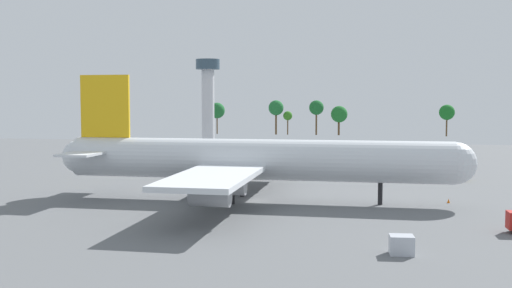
% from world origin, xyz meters
% --- Properties ---
extents(ground_plane, '(260.87, 260.87, 0.00)m').
position_xyz_m(ground_plane, '(0.00, 0.00, 0.00)').
color(ground_plane, slate).
extents(cargo_airplane, '(65.22, 54.46, 19.78)m').
position_xyz_m(cargo_airplane, '(-0.26, 0.00, 6.38)').
color(cargo_airplane, silver).
rests_on(cargo_airplane, ground_plane).
extents(cargo_loader, '(4.61, 4.89, 2.23)m').
position_xyz_m(cargo_loader, '(33.87, 31.25, 1.06)').
color(cargo_loader, silver).
rests_on(cargo_loader, ground_plane).
extents(cargo_container_fore, '(2.57, 2.19, 1.97)m').
position_xyz_m(cargo_container_fore, '(20.68, -29.39, 0.99)').
color(cargo_container_fore, '#B7BCC6').
rests_on(cargo_container_fore, ground_plane).
extents(safety_cone_nose, '(0.45, 0.45, 0.65)m').
position_xyz_m(safety_cone_nose, '(29.35, 3.49, 0.32)').
color(safety_cone_nose, orange).
rests_on(safety_cone_nose, ground_plane).
extents(control_tower, '(9.50, 9.50, 31.83)m').
position_xyz_m(control_tower, '(-46.11, 140.51, 19.35)').
color(control_tower, silver).
rests_on(control_tower, ground_plane).
extents(tree_line_backdrop, '(111.09, 7.37, 15.60)m').
position_xyz_m(tree_line_backdrop, '(-11.05, 178.52, 10.68)').
color(tree_line_backdrop, '#51381E').
rests_on(tree_line_backdrop, ground_plane).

